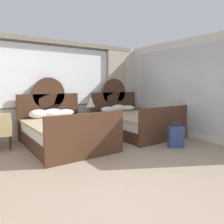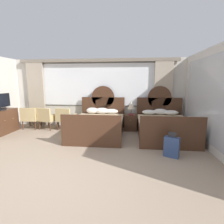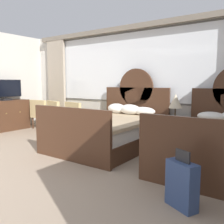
# 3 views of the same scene
# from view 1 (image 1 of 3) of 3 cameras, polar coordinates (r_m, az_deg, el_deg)

# --- Properties ---
(ground_plane) EXTENTS (24.00, 24.00, 0.00)m
(ground_plane) POSITION_cam_1_polar(r_m,az_deg,el_deg) (2.95, 6.24, -22.34)
(ground_plane) COLOR gray
(wall_back_window) EXTENTS (6.76, 0.22, 2.70)m
(wall_back_window) POSITION_cam_1_polar(r_m,az_deg,el_deg) (6.24, -18.90, 6.74)
(wall_back_window) COLOR beige
(wall_back_window) RESTS_ON ground_plane
(wall_right_mirror) EXTENTS (0.08, 4.67, 2.70)m
(wall_right_mirror) POSITION_cam_1_polar(r_m,az_deg,el_deg) (6.30, 19.69, 5.86)
(wall_right_mirror) COLOR beige
(wall_right_mirror) RESTS_ON ground_plane
(bed_near_window) EXTENTS (1.69, 2.27, 1.65)m
(bed_near_window) POSITION_cam_1_polar(r_m,az_deg,el_deg) (5.30, -12.47, -4.98)
(bed_near_window) COLOR #472B1C
(bed_near_window) RESTS_ON ground_plane
(bed_near_mirror) EXTENTS (1.69, 2.27, 1.65)m
(bed_near_mirror) POSITION_cam_1_polar(r_m,az_deg,el_deg) (6.42, 5.84, -2.73)
(bed_near_mirror) COLOR #472B1C
(bed_near_mirror) RESTS_ON ground_plane
(nightstand_between_beds) EXTENTS (0.46, 0.48, 0.60)m
(nightstand_between_beds) POSITION_cam_1_polar(r_m,az_deg,el_deg) (6.39, -5.74, -3.21)
(nightstand_between_beds) COLOR #472B1C
(nightstand_between_beds) RESTS_ON ground_plane
(table_lamp_on_nightstand) EXTENTS (0.27, 0.27, 0.50)m
(table_lamp_on_nightstand) POSITION_cam_1_polar(r_m,az_deg,el_deg) (6.31, -5.64, 2.58)
(table_lamp_on_nightstand) COLOR brown
(table_lamp_on_nightstand) RESTS_ON nightstand_between_beds
(book_on_nightstand) EXTENTS (0.18, 0.26, 0.03)m
(book_on_nightstand) POSITION_cam_1_polar(r_m,az_deg,el_deg) (6.27, -5.20, -0.49)
(book_on_nightstand) COLOR maroon
(book_on_nightstand) RESTS_ON nightstand_between_beds
(suitcase_on_floor) EXTENTS (0.38, 0.29, 0.63)m
(suitcase_on_floor) POSITION_cam_1_polar(r_m,az_deg,el_deg) (5.26, 16.53, -6.26)
(suitcase_on_floor) COLOR navy
(suitcase_on_floor) RESTS_ON ground_plane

